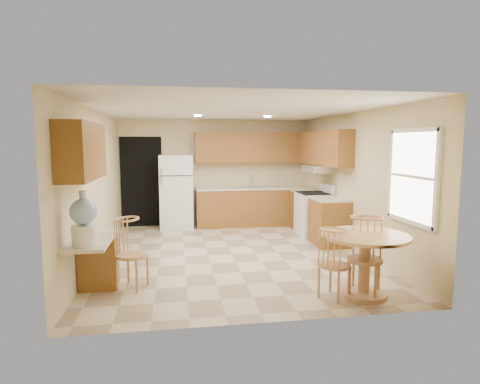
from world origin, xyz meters
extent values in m
plane|color=#C6B28F|center=(0.00, 0.00, 0.00)|extent=(5.50, 5.50, 0.00)
cube|color=white|center=(0.00, 0.00, 2.50)|extent=(4.50, 5.50, 0.02)
cube|color=beige|center=(0.00, 2.75, 1.25)|extent=(4.50, 0.02, 2.50)
cube|color=beige|center=(0.00, -2.75, 1.25)|extent=(4.50, 0.02, 2.50)
cube|color=beige|center=(-2.25, 0.00, 1.25)|extent=(0.02, 5.50, 2.50)
cube|color=beige|center=(2.25, 0.00, 1.25)|extent=(0.02, 5.50, 2.50)
cube|color=black|center=(-1.75, 2.73, 1.05)|extent=(0.90, 0.02, 2.10)
cube|color=brown|center=(0.88, 2.45, 0.43)|extent=(2.75, 0.60, 0.87)
cube|color=beige|center=(0.88, 2.45, 0.89)|extent=(2.75, 0.63, 0.04)
cube|color=brown|center=(1.95, 1.85, 0.43)|extent=(0.60, 0.59, 0.87)
cube|color=beige|center=(1.95, 1.85, 0.89)|extent=(0.63, 0.59, 0.04)
cube|color=brown|center=(1.95, 0.40, 0.43)|extent=(0.60, 0.80, 0.87)
cube|color=beige|center=(1.95, 0.40, 0.89)|extent=(0.63, 0.80, 0.04)
cube|color=brown|center=(0.88, 2.58, 1.85)|extent=(2.75, 0.33, 0.70)
cube|color=brown|center=(2.08, 1.21, 1.85)|extent=(0.33, 2.42, 0.70)
cube|color=brown|center=(-2.08, -1.60, 1.85)|extent=(0.33, 1.40, 0.70)
cube|color=silver|center=(0.85, 2.45, 0.91)|extent=(0.78, 0.44, 0.01)
cube|color=silver|center=(2.00, 1.18, 1.42)|extent=(0.50, 0.76, 0.14)
cube|color=brown|center=(-2.00, -1.32, 0.36)|extent=(0.48, 0.42, 0.72)
cube|color=beige|center=(-2.00, -1.70, 0.75)|extent=(0.50, 1.20, 0.04)
cube|color=white|center=(2.23, -1.85, 1.50)|extent=(0.05, 1.00, 1.20)
cube|color=white|center=(2.22, -1.85, 2.12)|extent=(0.05, 1.10, 0.06)
cube|color=white|center=(2.22, -1.85, 0.88)|extent=(0.05, 1.10, 0.06)
cube|color=white|center=(2.22, -2.38, 1.50)|extent=(0.05, 0.06, 1.28)
cube|color=white|center=(2.22, -1.32, 1.50)|extent=(0.05, 0.06, 1.28)
cylinder|color=white|center=(-0.50, 1.20, 2.48)|extent=(0.14, 0.14, 0.02)
cylinder|color=white|center=(0.90, 1.20, 2.48)|extent=(0.14, 0.14, 0.02)
cube|color=white|center=(-0.95, 2.40, 0.84)|extent=(0.74, 0.69, 1.68)
cube|color=black|center=(-0.95, 2.05, 1.24)|extent=(0.73, 0.01, 0.02)
cube|color=silver|center=(-1.26, 2.04, 1.14)|extent=(0.03, 0.03, 0.18)
cube|color=silver|center=(-1.26, 2.04, 1.34)|extent=(0.03, 0.03, 0.14)
cube|color=white|center=(1.92, 1.18, 0.45)|extent=(0.65, 0.76, 0.90)
cube|color=black|center=(1.92, 1.18, 0.91)|extent=(0.64, 0.75, 0.02)
cube|color=white|center=(2.20, 1.18, 1.00)|extent=(0.06, 0.76, 0.18)
cylinder|color=tan|center=(1.40, -2.20, 0.03)|extent=(0.59, 0.59, 0.06)
cylinder|color=tan|center=(1.40, -2.20, 0.39)|extent=(0.15, 0.15, 0.73)
cylinder|color=tan|center=(1.40, -2.20, 0.79)|extent=(1.09, 1.09, 0.04)
cylinder|color=tan|center=(1.01, -2.18, 0.42)|extent=(0.39, 0.39, 0.04)
cylinder|color=tan|center=(0.87, -2.04, 0.21)|extent=(0.03, 0.03, 0.42)
cylinder|color=tan|center=(1.15, -2.04, 0.21)|extent=(0.03, 0.03, 0.42)
cylinder|color=tan|center=(0.87, -2.32, 0.21)|extent=(0.03, 0.03, 0.42)
cylinder|color=tan|center=(1.15, -2.32, 0.21)|extent=(0.03, 0.03, 0.42)
cylinder|color=tan|center=(1.40, -2.20, 0.48)|extent=(0.45, 0.45, 0.04)
cylinder|color=tan|center=(1.24, -2.04, 0.24)|extent=(0.04, 0.04, 0.48)
cylinder|color=tan|center=(1.56, -2.04, 0.24)|extent=(0.04, 0.04, 0.48)
cylinder|color=tan|center=(1.24, -2.36, 0.24)|extent=(0.04, 0.04, 0.48)
cylinder|color=tan|center=(1.56, -2.36, 0.24)|extent=(0.04, 0.04, 0.48)
cylinder|color=tan|center=(-1.55, -1.42, 0.45)|extent=(0.42, 0.42, 0.04)
cylinder|color=tan|center=(-1.70, -1.27, 0.22)|extent=(0.04, 0.04, 0.45)
cylinder|color=tan|center=(-1.40, -1.27, 0.22)|extent=(0.04, 0.04, 0.45)
cylinder|color=tan|center=(-1.70, -1.57, 0.22)|extent=(0.04, 0.04, 0.45)
cylinder|color=tan|center=(-1.40, -1.57, 0.22)|extent=(0.04, 0.04, 0.45)
cylinder|color=white|center=(-2.00, -2.06, 0.89)|extent=(0.29, 0.29, 0.24)
sphere|color=#90B5DF|center=(-2.00, -2.06, 1.17)|extent=(0.31, 0.31, 0.31)
cylinder|color=#90B5DF|center=(-2.00, -2.06, 1.36)|extent=(0.08, 0.08, 0.09)
camera|label=1|loc=(-0.93, -6.82, 1.94)|focal=30.00mm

